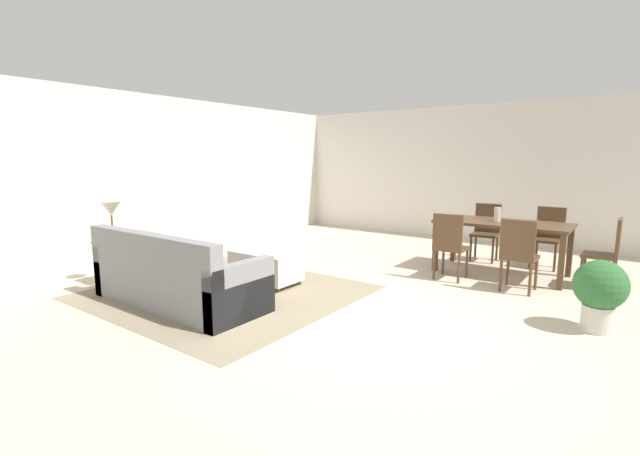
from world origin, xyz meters
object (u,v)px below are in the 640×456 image
Objects in this scene: dining_chair_near_right at (519,251)px; dining_chair_far_right at (549,234)px; side_table at (114,250)px; dining_chair_far_left at (486,228)px; dining_table at (502,228)px; ottoman_table at (266,265)px; table_lamp at (111,210)px; dining_chair_head_east at (608,249)px; couch at (175,279)px; potted_plant at (600,290)px; vase_centerpiece at (497,214)px; dining_chair_near_left at (450,243)px.

dining_chair_near_right and dining_chair_far_right have the same top height.
side_table is 0.62× the size of dining_chair_far_left.
dining_chair_far_right is at bearing 60.44° from dining_table.
table_lamp reaches higher than ottoman_table.
dining_chair_near_right is 1.00× the size of dining_chair_head_east.
couch is 2.35× the size of dining_chair_head_east.
potted_plant is (5.34, 1.86, -0.57)m from table_lamp.
dining_chair_far_left is 0.92m from vase_centerpiece.
ottoman_table is 4.38m from dining_chair_head_east.
potted_plant is (3.72, 0.67, 0.17)m from ottoman_table.
dining_chair_near_left reaches higher than couch.
dining_chair_far_left is (-0.44, 0.78, -0.15)m from dining_table.
dining_chair_near_left is 1.00× the size of dining_chair_far_right.
dining_chair_far_right is 1.18m from dining_chair_head_east.
dining_chair_far_left is at bearing 88.37° from dining_chair_near_left.
ottoman_table is 1.72× the size of table_lamp.
dining_chair_near_left is at bearing 38.33° from side_table.
dining_chair_far_right is at bearing 59.36° from dining_chair_near_left.
vase_centerpiece is at bearing 129.44° from potted_plant.
table_lamp is 5.68m from potted_plant.
ottoman_table is 3.72m from dining_chair_far_left.
dining_chair_near_right is 1.02m from vase_centerpiece.
dining_chair_head_east reaches higher than ottoman_table.
dining_chair_near_left and dining_chair_far_left have the same top height.
couch is at bearing -2.04° from table_lamp.
potted_plant is (0.92, -0.88, -0.11)m from dining_chair_near_right.
vase_centerpiece is (0.36, -0.77, 0.34)m from dining_chair_far_left.
dining_chair_far_right is at bearing 133.56° from dining_chair_head_east.
ottoman_table is at bearing -121.68° from dining_chair_far_left.
vase_centerpiece is (3.93, 3.57, -0.13)m from table_lamp.
couch reaches higher than ottoman_table.
dining_chair_head_east is (1.73, -0.80, 0.00)m from dining_chair_far_left.
dining_chair_head_east is at bearing 23.12° from dining_chair_near_left.
dining_table is at bearing 179.02° from dining_chair_head_east.
dining_chair_head_east is at bearing -1.25° from vase_centerpiece.
vase_centerpiece is at bearing 178.75° from dining_chair_head_east.
dining_chair_far_right is 4.66× the size of vase_centerpiece.
side_table is at bearing -141.67° from dining_chair_near_left.
vase_centerpiece is (2.55, 3.62, 0.57)m from couch.
dining_chair_far_left is at bearing 125.41° from potted_plant.
table_lamp is 0.57× the size of dining_chair_far_right.
potted_plant is at bearing -88.64° from dining_chair_head_east.
potted_plant is (1.77, -2.49, -0.11)m from dining_chair_far_left.
ottoman_table is 2.50m from dining_chair_near_left.
couch is at bearing -137.42° from dining_chair_near_right.
dining_chair_far_right is (0.07, 1.66, 0.00)m from dining_chair_near_right.
potted_plant reaches higher than ottoman_table.
dining_chair_near_right is 1.19m from dining_chair_head_east.
dining_chair_head_east is (0.88, 0.80, 0.00)m from dining_chair_near_right.
dining_chair_far_right is at bearing 44.48° from table_lamp.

